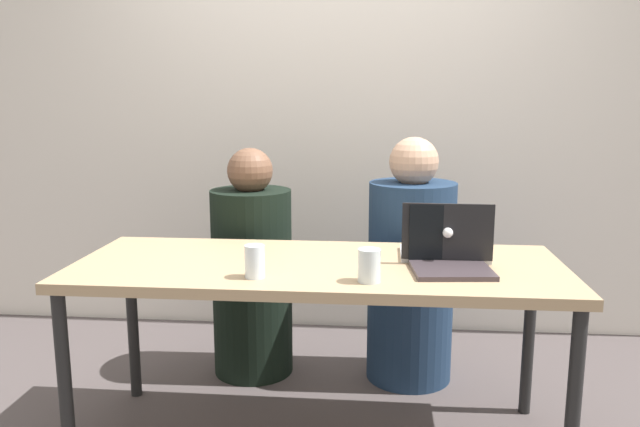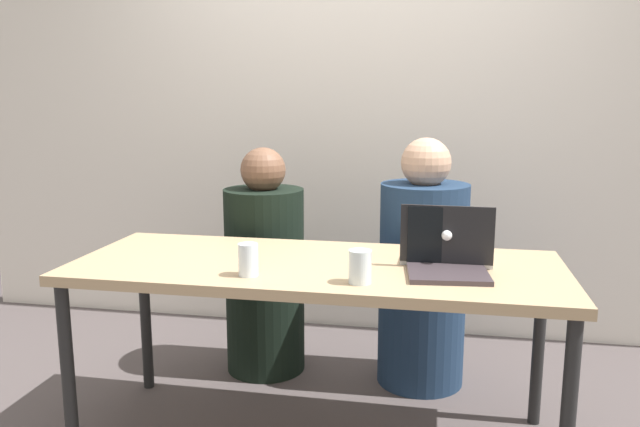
% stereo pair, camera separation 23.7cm
% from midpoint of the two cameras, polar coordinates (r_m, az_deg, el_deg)
% --- Properties ---
extents(back_wall, '(4.90, 0.10, 2.66)m').
position_cam_midpoint_polar(back_wall, '(3.68, -0.00, 9.78)').
color(back_wall, silver).
rests_on(back_wall, ground).
extents(desk, '(1.88, 0.73, 0.75)m').
position_cam_midpoint_polar(desk, '(2.43, -2.96, -5.97)').
color(desk, tan).
rests_on(desk, ground).
extents(person_on_left, '(0.49, 0.49, 1.14)m').
position_cam_midpoint_polar(person_on_left, '(3.16, -8.37, -5.60)').
color(person_on_left, black).
rests_on(person_on_left, ground).
extents(person_on_right, '(0.49, 0.49, 1.20)m').
position_cam_midpoint_polar(person_on_right, '(3.07, 6.12, -5.55)').
color(person_on_right, '#1C304C').
rests_on(person_on_right, ground).
extents(laptop_back_right, '(0.35, 0.28, 0.24)m').
position_cam_midpoint_polar(laptop_back_right, '(2.48, 8.70, -3.03)').
color(laptop_back_right, silver).
rests_on(laptop_back_right, desk).
extents(laptop_front_right, '(0.31, 0.28, 0.23)m').
position_cam_midpoint_polar(laptop_front_right, '(2.33, 8.95, -3.94)').
color(laptop_front_right, '#3D3337').
rests_on(laptop_front_right, desk).
extents(water_glass_right, '(0.08, 0.08, 0.12)m').
position_cam_midpoint_polar(water_glass_right, '(2.16, 1.39, -5.02)').
color(water_glass_right, silver).
rests_on(water_glass_right, desk).
extents(water_glass_left, '(0.07, 0.07, 0.12)m').
position_cam_midpoint_polar(water_glass_left, '(2.23, -9.03, -4.58)').
color(water_glass_left, silver).
rests_on(water_glass_left, desk).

